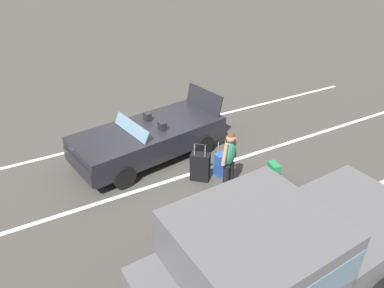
{
  "coord_description": "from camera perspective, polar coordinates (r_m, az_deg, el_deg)",
  "views": [
    {
      "loc": [
        3.16,
        8.06,
        5.31
      ],
      "look_at": [
        -0.74,
        1.1,
        0.75
      ],
      "focal_mm": 33.31,
      "sensor_mm": 36.0,
      "label": 1
    }
  ],
  "objects": [
    {
      "name": "lot_line_near",
      "position": [
        11.28,
        -9.46,
        1.25
      ],
      "size": [
        18.0,
        0.12,
        0.01
      ],
      "primitive_type": "cube",
      "color": "silver",
      "rests_on": "ground_plane"
    },
    {
      "name": "suitcase_medium_bright",
      "position": [
        9.22,
        4.92,
        -3.17
      ],
      "size": [
        0.41,
        0.27,
        0.98
      ],
      "rotation": [
        0.0,
        0.0,
        1.64
      ],
      "color": "#1E479E",
      "rests_on": "ground_plane"
    },
    {
      "name": "traveler_person",
      "position": [
        8.21,
        6.01,
        -2.64
      ],
      "size": [
        0.59,
        0.32,
        1.65
      ],
      "rotation": [
        0.0,
        0.0,
        -1.2
      ],
      "color": "black",
      "rests_on": "ground_plane"
    },
    {
      "name": "suitcase_large_black",
      "position": [
        8.97,
        1.32,
        -3.65
      ],
      "size": [
        0.54,
        0.53,
        1.08
      ],
      "rotation": [
        0.0,
        0.0,
        3.97
      ],
      "color": "black",
      "rests_on": "ground_plane"
    },
    {
      "name": "suitcase_small_carryon",
      "position": [
        9.21,
        12.88,
        -4.4
      ],
      "size": [
        0.26,
        0.37,
        0.5
      ],
      "rotation": [
        0.0,
        0.0,
        6.08
      ],
      "color": "#19723F",
      "rests_on": "ground_plane"
    },
    {
      "name": "ground_plane",
      "position": [
        10.15,
        -6.67,
        -2.0
      ],
      "size": [
        80.0,
        80.0,
        0.0
      ],
      "primitive_type": "plane",
      "color": "#383533"
    },
    {
      "name": "convertible_car",
      "position": [
        9.77,
        -7.84,
        0.58
      ],
      "size": [
        4.36,
        2.39,
        1.54
      ],
      "rotation": [
        0.0,
        0.0,
        0.16
      ],
      "color": "black",
      "rests_on": "ground_plane"
    },
    {
      "name": "parked_pickup_truck_near",
      "position": [
        5.79,
        13.12,
        -17.8
      ],
      "size": [
        5.1,
        2.27,
        2.1
      ],
      "rotation": [
        0.0,
        0.0,
        0.05
      ],
      "color": "#4C4C51",
      "rests_on": "ground_plane"
    },
    {
      "name": "lot_line_far",
      "position": [
        7.38,
        6.35,
        -16.48
      ],
      "size": [
        18.0,
        0.12,
        0.01
      ],
      "primitive_type": "cube",
      "color": "silver",
      "rests_on": "ground_plane"
    },
    {
      "name": "lot_line_mid",
      "position": [
        9.14,
        -3.37,
        -5.8
      ],
      "size": [
        18.0,
        0.12,
        0.01
      ],
      "primitive_type": "cube",
      "color": "silver",
      "rests_on": "ground_plane"
    }
  ]
}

